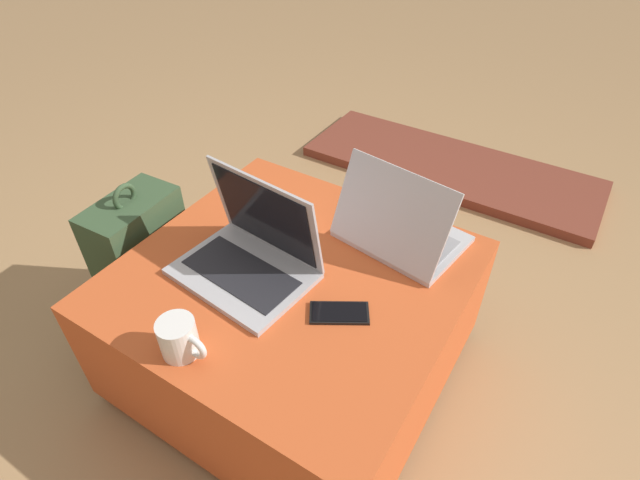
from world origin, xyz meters
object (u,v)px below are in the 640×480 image
object	(u,v)px
laptop_near	(250,253)
backpack	(142,260)
laptop_far	(399,229)
coffee_mug	(180,338)
cell_phone	(339,313)

from	to	relation	value
laptop_near	backpack	xyz separation A→B (m)	(-0.47, -0.01, -0.25)
laptop_far	coffee_mug	distance (m)	0.65
laptop_near	cell_phone	distance (m)	0.28
cell_phone	coffee_mug	xyz separation A→B (m)	(-0.24, -0.28, 0.04)
cell_phone	backpack	distance (m)	0.78
laptop_far	coffee_mug	xyz separation A→B (m)	(-0.25, -0.60, -0.00)
laptop_near	backpack	distance (m)	0.53
backpack	laptop_far	bearing A→B (deg)	109.60
laptop_near	laptop_far	xyz separation A→B (m)	(0.28, 0.30, -0.00)
backpack	coffee_mug	size ratio (longest dim) A/B	4.23
backpack	coffee_mug	distance (m)	0.63
cell_phone	laptop_far	bearing A→B (deg)	-31.87
laptop_far	backpack	distance (m)	0.85
laptop_near	coffee_mug	size ratio (longest dim) A/B	2.99
coffee_mug	backpack	bearing A→B (deg)	150.36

